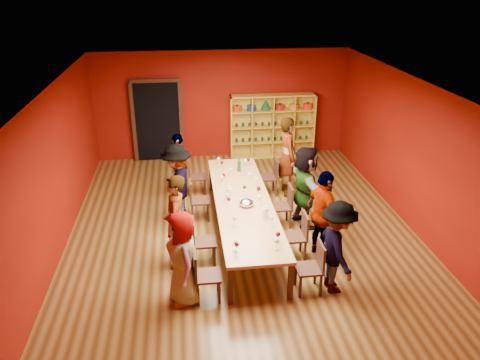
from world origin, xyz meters
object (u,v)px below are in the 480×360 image
at_px(chair_person_right_0, 314,265).
at_px(chair_person_right_4, 271,175).
at_px(spittoon_bowl, 247,203).
at_px(chair_person_left_1, 200,239).
at_px(chair_person_left_4, 194,175).
at_px(person_right_1, 323,215).
at_px(chair_person_left_0, 203,273).
at_px(chair_person_left_3, 196,198).
at_px(chair_person_right_1, 299,234).
at_px(tasting_table, 243,203).
at_px(chair_person_right_2, 285,204).
at_px(person_right_4, 288,156).
at_px(person_left_3, 177,184).
at_px(person_right_2, 305,186).
at_px(person_left_4, 179,165).
at_px(wine_bottle, 239,166).
at_px(person_right_0, 337,247).
at_px(shelving_unit, 272,123).
at_px(person_left_1, 175,222).
at_px(person_left_0, 183,258).

height_order(chair_person_right_0, chair_person_right_4, same).
bearing_deg(spittoon_bowl, chair_person_left_1, -143.54).
xyz_separation_m(chair_person_left_1, chair_person_left_4, (0.00, 2.94, 0.00)).
bearing_deg(person_right_1, chair_person_left_0, 100.07).
bearing_deg(chair_person_left_4, chair_person_left_0, -90.00).
distance_m(chair_person_left_3, chair_person_right_1, 2.50).
bearing_deg(tasting_table, chair_person_right_2, 15.05).
bearing_deg(chair_person_left_3, spittoon_bowl, -46.21).
bearing_deg(chair_person_right_0, person_right_4, 84.28).
xyz_separation_m(person_left_3, person_right_2, (2.61, -0.50, 0.02)).
distance_m(chair_person_left_4, spittoon_bowl, 2.46).
relative_size(person_left_4, chair_person_right_2, 1.73).
bearing_deg(chair_person_right_4, person_right_2, -74.81).
distance_m(tasting_table, wine_bottle, 1.50).
relative_size(chair_person_left_3, chair_person_right_4, 1.00).
bearing_deg(person_right_0, tasting_table, 30.26).
bearing_deg(person_left_3, chair_person_right_1, 59.24).
distance_m(tasting_table, person_left_3, 1.49).
height_order(chair_person_right_0, chair_person_right_1, same).
height_order(person_left_3, chair_person_left_4, person_left_3).
bearing_deg(person_left_4, shelving_unit, 121.34).
relative_size(chair_person_left_4, spittoon_bowl, 3.20).
distance_m(chair_person_left_3, chair_person_right_2, 1.89).
height_order(person_left_1, person_right_4, person_right_4).
bearing_deg(chair_person_left_0, chair_person_left_3, 90.00).
height_order(person_left_0, spittoon_bowl, person_left_0).
bearing_deg(person_right_1, person_right_0, 162.45).
bearing_deg(person_left_1, chair_person_left_3, 168.46).
relative_size(tasting_table, person_left_3, 2.64).
height_order(chair_person_left_1, spittoon_bowl, spittoon_bowl).
bearing_deg(person_left_4, chair_person_left_1, -3.22).
bearing_deg(chair_person_right_0, spittoon_bowl, 116.56).
distance_m(person_right_1, chair_person_right_4, 2.80).
distance_m(chair_person_right_4, wine_bottle, 0.93).
relative_size(chair_person_left_3, person_right_0, 0.55).
bearing_deg(person_left_1, chair_person_right_1, 91.48).
distance_m(chair_person_left_4, person_right_0, 4.56).
relative_size(chair_person_left_4, chair_person_right_0, 1.00).
height_order(chair_person_right_2, person_right_2, person_right_2).
bearing_deg(wine_bottle, shelving_unit, 65.52).
xyz_separation_m(person_right_0, chair_person_right_4, (-0.37, 3.76, -0.31)).
bearing_deg(person_right_1, shelving_unit, -14.61).
bearing_deg(chair_person_left_1, chair_person_left_4, 90.00).
relative_size(chair_person_right_0, person_right_1, 0.52).
relative_size(shelving_unit, chair_person_right_0, 2.70).
distance_m(chair_person_left_0, chair_person_right_1, 2.08).
xyz_separation_m(chair_person_right_1, chair_person_right_2, (0.00, 1.22, 0.00)).
relative_size(chair_person_left_1, spittoon_bowl, 3.20).
height_order(shelving_unit, chair_person_left_0, shelving_unit).
bearing_deg(chair_person_right_2, person_right_4, 76.15).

